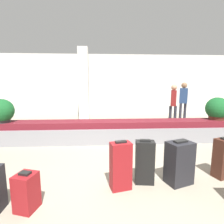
% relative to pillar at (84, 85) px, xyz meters
% --- Properties ---
extents(ground_plane, '(18.00, 18.00, 0.00)m').
position_rel_pillar_xyz_m(ground_plane, '(1.09, -4.73, -1.60)').
color(ground_plane, '#9E937F').
extents(back_wall, '(18.00, 0.06, 3.20)m').
position_rel_pillar_xyz_m(back_wall, '(1.09, 1.68, 0.00)').
color(back_wall, silver).
rests_on(back_wall, ground_plane).
extents(carousel, '(8.48, 0.74, 0.59)m').
position_rel_pillar_xyz_m(carousel, '(1.09, -3.09, -1.32)').
color(carousel, gray).
rests_on(carousel, ground_plane).
extents(pillar, '(0.43, 0.43, 3.20)m').
position_rel_pillar_xyz_m(pillar, '(0.00, 0.00, 0.00)').
color(pillar, silver).
rests_on(pillar, ground_plane).
extents(suitcase_0, '(0.35, 0.26, 0.76)m').
position_rel_pillar_xyz_m(suitcase_0, '(1.09, -5.41, -1.23)').
color(suitcase_0, maroon).
rests_on(suitcase_0, ground_plane).
extents(suitcase_1, '(0.36, 0.29, 0.71)m').
position_rel_pillar_xyz_m(suitcase_1, '(2.89, -5.17, -1.26)').
color(suitcase_1, '#472319').
rests_on(suitcase_1, ground_plane).
extents(suitcase_2, '(0.30, 0.31, 0.51)m').
position_rel_pillar_xyz_m(suitcase_2, '(-0.16, -5.80, -1.36)').
color(suitcase_2, maroon).
rests_on(suitcase_2, ground_plane).
extents(suitcase_3, '(0.47, 0.40, 0.72)m').
position_rel_pillar_xyz_m(suitcase_3, '(2.04, -5.31, -1.25)').
color(suitcase_3, '#232328').
rests_on(suitcase_3, ground_plane).
extents(suitcase_4, '(0.32, 0.22, 0.73)m').
position_rel_pillar_xyz_m(suitcase_4, '(1.49, -5.27, -1.25)').
color(suitcase_4, black).
rests_on(suitcase_4, ground_plane).
extents(potted_plant_0, '(0.63, 0.63, 0.63)m').
position_rel_pillar_xyz_m(potted_plant_0, '(-1.87, -3.14, -0.71)').
color(potted_plant_0, '#2D2D2D').
rests_on(potted_plant_0, carousel).
extents(potted_plant_1, '(0.64, 0.64, 0.65)m').
position_rel_pillar_xyz_m(potted_plant_1, '(4.15, -3.06, -0.71)').
color(potted_plant_1, '#4C2319').
rests_on(potted_plant_1, carousel).
extents(traveler_0, '(0.37, 0.31, 1.69)m').
position_rel_pillar_xyz_m(traveler_0, '(4.28, -0.63, -0.59)').
color(traveler_0, '#282833').
rests_on(traveler_0, ground_plane).
extents(traveler_1, '(0.31, 0.36, 1.61)m').
position_rel_pillar_xyz_m(traveler_1, '(3.62, -1.18, -0.65)').
color(traveler_1, '#282833').
rests_on(traveler_1, ground_plane).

